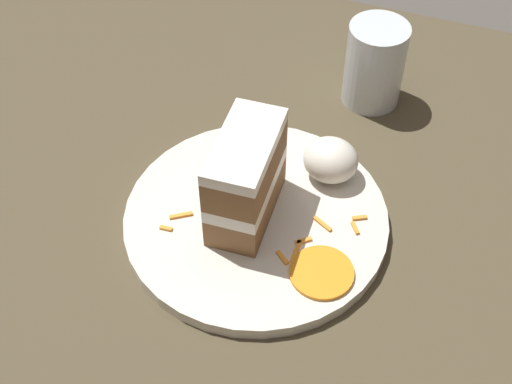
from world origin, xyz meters
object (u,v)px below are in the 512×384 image
object	(u,v)px
cream_dollop	(331,160)
drinking_glass	(374,69)
cake_slice	(246,178)
orange_garnish	(322,273)
plate	(256,220)

from	to	relation	value
cream_dollop	drinking_glass	distance (m)	0.15
cake_slice	cream_dollop	world-z (taller)	cake_slice
cake_slice	orange_garnish	world-z (taller)	cake_slice
cake_slice	drinking_glass	world-z (taller)	cake_slice
cream_dollop	orange_garnish	bearing A→B (deg)	-77.11
plate	cake_slice	world-z (taller)	cake_slice
cake_slice	drinking_glass	bearing A→B (deg)	69.60
cake_slice	orange_garnish	xyz separation A→B (m)	(0.09, -0.05, -0.05)
cake_slice	cream_dollop	bearing A→B (deg)	46.92
plate	cream_dollop	xyz separation A→B (m)	(0.05, 0.08, 0.03)
drinking_glass	cake_slice	bearing A→B (deg)	-107.67
orange_garnish	cake_slice	bearing A→B (deg)	152.87
cream_dollop	cake_slice	bearing A→B (deg)	-130.35
plate	drinking_glass	distance (m)	0.24
plate	cake_slice	xyz separation A→B (m)	(-0.01, 0.00, 0.06)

